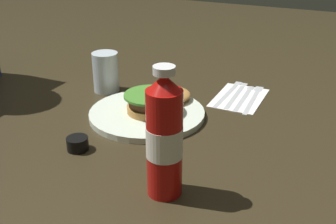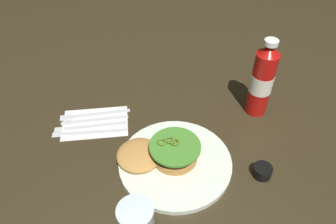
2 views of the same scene
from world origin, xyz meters
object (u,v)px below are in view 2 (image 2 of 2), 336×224
(condiment_cup, at_px, (262,171))
(napkin, at_px, (95,123))
(burger_sandwich, at_px, (162,153))
(butter_knife, at_px, (85,132))
(fork_utensil, at_px, (89,114))
(ketchup_bottle, at_px, (262,81))
(dinner_plate, at_px, (174,163))
(steak_knife, at_px, (86,126))
(spoon_utensil, at_px, (85,120))

(condiment_cup, distance_m, napkin, 0.47)
(burger_sandwich, distance_m, butter_knife, 0.24)
(fork_utensil, bearing_deg, butter_knife, 84.15)
(fork_utensil, bearing_deg, burger_sandwich, 134.37)
(burger_sandwich, xyz_separation_m, ketchup_bottle, (-0.29, -0.16, 0.07))
(dinner_plate, relative_size, butter_knife, 1.37)
(dinner_plate, distance_m, steak_knife, 0.28)
(condiment_cup, distance_m, fork_utensil, 0.50)
(dinner_plate, height_order, ketchup_bottle, ketchup_bottle)
(condiment_cup, relative_size, napkin, 0.25)
(condiment_cup, bearing_deg, butter_knife, -24.33)
(fork_utensil, xyz_separation_m, spoon_utensil, (0.01, 0.02, 0.00))
(dinner_plate, bearing_deg, butter_knife, -31.35)
(dinner_plate, bearing_deg, ketchup_bottle, -147.49)
(burger_sandwich, xyz_separation_m, napkin, (0.17, -0.16, -0.03))
(condiment_cup, distance_m, steak_knife, 0.49)
(condiment_cup, height_order, fork_utensil, condiment_cup)
(dinner_plate, relative_size, spoon_utensil, 1.46)
(steak_knife, bearing_deg, spoon_utensil, -81.27)
(burger_sandwich, height_order, fork_utensil, burger_sandwich)
(ketchup_bottle, distance_m, spoon_utensil, 0.51)
(ketchup_bottle, height_order, condiment_cup, ketchup_bottle)
(dinner_plate, height_order, butter_knife, dinner_plate)
(dinner_plate, xyz_separation_m, spoon_utensil, (0.23, -0.19, -0.00))
(fork_utensil, bearing_deg, condiment_cup, 147.91)
(fork_utensil, bearing_deg, steak_knife, 82.23)
(ketchup_bottle, distance_m, steak_knife, 0.50)
(napkin, xyz_separation_m, spoon_utensil, (0.03, -0.01, 0.00))
(dinner_plate, relative_size, napkin, 1.54)
(burger_sandwich, bearing_deg, dinner_plate, 154.55)
(fork_utensil, relative_size, butter_knife, 0.98)
(dinner_plate, xyz_separation_m, burger_sandwich, (0.03, -0.01, 0.03))
(ketchup_bottle, height_order, napkin, ketchup_bottle)
(burger_sandwich, relative_size, ketchup_bottle, 0.89)
(condiment_cup, relative_size, fork_utensil, 0.23)
(steak_knife, bearing_deg, condiment_cup, 153.17)
(dinner_plate, xyz_separation_m, ketchup_bottle, (-0.27, -0.17, 0.10))
(ketchup_bottle, xyz_separation_m, spoon_utensil, (0.50, -0.02, -0.10))
(burger_sandwich, relative_size, spoon_utensil, 1.09)
(butter_knife, bearing_deg, napkin, -126.50)
(condiment_cup, bearing_deg, dinner_plate, -15.64)
(butter_knife, bearing_deg, burger_sandwich, 147.89)
(ketchup_bottle, height_order, spoon_utensil, ketchup_bottle)
(steak_knife, distance_m, butter_knife, 0.02)
(ketchup_bottle, relative_size, napkin, 1.28)
(spoon_utensil, relative_size, steak_knife, 0.97)
(spoon_utensil, relative_size, butter_knife, 0.93)
(napkin, bearing_deg, ketchup_bottle, 179.54)
(fork_utensil, height_order, steak_knife, same)
(condiment_cup, relative_size, steak_knife, 0.23)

